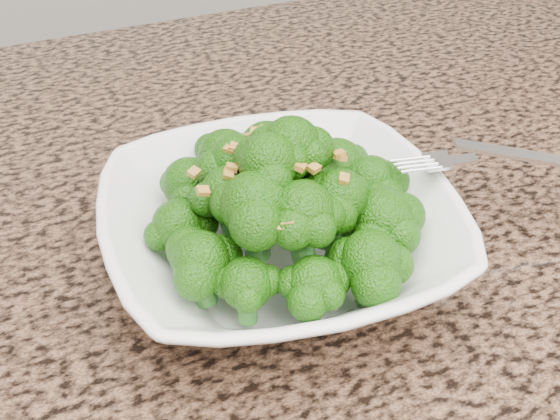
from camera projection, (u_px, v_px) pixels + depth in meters
name	position (u px, v px, depth m)	size (l,w,h in m)	color
granite_counter	(162.00, 361.00, 0.45)	(1.64, 1.04, 0.03)	brown
bowl	(280.00, 234.00, 0.48)	(0.24, 0.24, 0.06)	white
broccoli_pile	(280.00, 150.00, 0.44)	(0.21, 0.21, 0.08)	#20640B
garlic_topping	(280.00, 92.00, 0.42)	(0.13, 0.13, 0.01)	#BC862D
fork	(465.00, 159.00, 0.50)	(0.18, 0.03, 0.01)	silver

